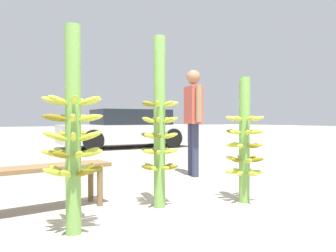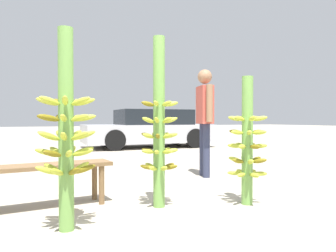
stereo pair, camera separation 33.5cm
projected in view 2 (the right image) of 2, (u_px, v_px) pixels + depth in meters
ground_plane at (180, 222)px, 2.85m from camera, size 80.00×80.00×0.00m
banana_stalk_left at (66, 132)px, 2.60m from camera, size 0.48×0.48×1.62m
banana_stalk_center at (159, 126)px, 3.31m from camera, size 0.40×0.40×1.73m
banana_stalk_right at (247, 142)px, 3.41m from camera, size 0.41×0.41×1.34m
vendor_person at (205, 112)px, 5.07m from camera, size 0.29×0.60×1.66m
market_bench at (49, 172)px, 3.27m from camera, size 1.25×0.40×0.44m
parked_car at (150, 129)px, 10.44m from camera, size 4.19×2.07×1.20m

